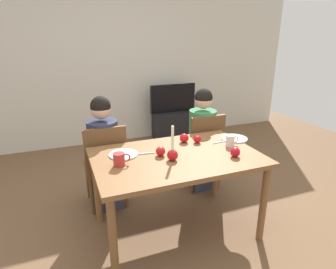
% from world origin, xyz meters
% --- Properties ---
extents(ground_plane, '(7.68, 7.68, 0.00)m').
position_xyz_m(ground_plane, '(0.00, 0.00, 0.00)').
color(ground_plane, brown).
extents(back_wall, '(6.40, 0.10, 2.60)m').
position_xyz_m(back_wall, '(0.00, 2.60, 1.30)').
color(back_wall, beige).
rests_on(back_wall, ground).
extents(dining_table, '(1.40, 0.90, 0.75)m').
position_xyz_m(dining_table, '(0.00, 0.00, 0.67)').
color(dining_table, brown).
rests_on(dining_table, ground).
extents(chair_left, '(0.40, 0.40, 0.90)m').
position_xyz_m(chair_left, '(-0.51, 0.61, 0.51)').
color(chair_left, brown).
rests_on(chair_left, ground).
extents(chair_right, '(0.40, 0.40, 0.90)m').
position_xyz_m(chair_right, '(0.58, 0.61, 0.51)').
color(chair_right, brown).
rests_on(chair_right, ground).
extents(person_left_child, '(0.30, 0.30, 1.17)m').
position_xyz_m(person_left_child, '(-0.51, 0.64, 0.57)').
color(person_left_child, '#33384C').
rests_on(person_left_child, ground).
extents(person_right_child, '(0.30, 0.30, 1.17)m').
position_xyz_m(person_right_child, '(0.58, 0.64, 0.57)').
color(person_right_child, '#33384C').
rests_on(person_right_child, ground).
extents(tv_stand, '(0.64, 0.40, 0.48)m').
position_xyz_m(tv_stand, '(0.91, 2.30, 0.24)').
color(tv_stand, black).
rests_on(tv_stand, ground).
extents(tv, '(0.79, 0.05, 0.46)m').
position_xyz_m(tv, '(0.91, 2.30, 0.71)').
color(tv, black).
rests_on(tv, tv_stand).
extents(candle_centerpiece, '(0.09, 0.09, 0.29)m').
position_xyz_m(candle_centerpiece, '(-0.07, -0.08, 0.81)').
color(candle_centerpiece, red).
rests_on(candle_centerpiece, dining_table).
extents(plate_left, '(0.25, 0.25, 0.01)m').
position_xyz_m(plate_left, '(-0.42, 0.16, 0.76)').
color(plate_left, silver).
rests_on(plate_left, dining_table).
extents(plate_right, '(0.25, 0.25, 0.01)m').
position_xyz_m(plate_right, '(0.68, 0.16, 0.76)').
color(plate_right, silver).
rests_on(plate_right, dining_table).
extents(mug_left, '(0.14, 0.09, 0.10)m').
position_xyz_m(mug_left, '(-0.49, -0.02, 0.80)').
color(mug_left, '#B72D2D').
rests_on(mug_left, dining_table).
extents(mug_right, '(0.13, 0.08, 0.10)m').
position_xyz_m(mug_right, '(0.54, 0.02, 0.80)').
color(mug_right, silver).
rests_on(mug_right, dining_table).
extents(fork_left, '(0.18, 0.04, 0.01)m').
position_xyz_m(fork_left, '(-0.25, 0.12, 0.75)').
color(fork_left, silver).
rests_on(fork_left, dining_table).
extents(fork_right, '(0.18, 0.03, 0.01)m').
position_xyz_m(fork_right, '(0.51, 0.13, 0.75)').
color(fork_right, silver).
rests_on(fork_right, dining_table).
extents(apple_near_candle, '(0.08, 0.08, 0.08)m').
position_xyz_m(apple_near_candle, '(-0.13, 0.04, 0.79)').
color(apple_near_candle, red).
rests_on(apple_near_candle, dining_table).
extents(apple_by_left_plate, '(0.08, 0.08, 0.08)m').
position_xyz_m(apple_by_left_plate, '(0.44, -0.21, 0.79)').
color(apple_by_left_plate, red).
rests_on(apple_by_left_plate, dining_table).
extents(apple_by_right_mug, '(0.07, 0.07, 0.07)m').
position_xyz_m(apple_by_right_mug, '(0.29, 0.20, 0.79)').
color(apple_by_right_mug, red).
rests_on(apple_by_right_mug, dining_table).
extents(apple_far_edge, '(0.09, 0.09, 0.09)m').
position_xyz_m(apple_far_edge, '(0.19, 0.26, 0.79)').
color(apple_far_edge, red).
rests_on(apple_far_edge, dining_table).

